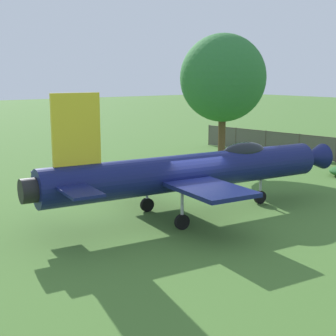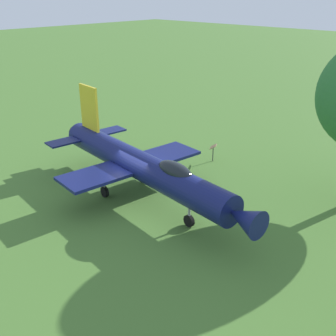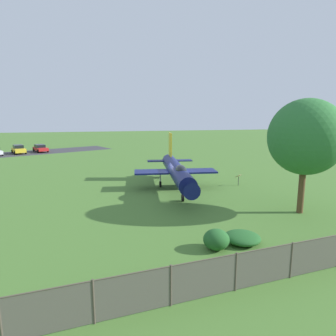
% 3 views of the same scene
% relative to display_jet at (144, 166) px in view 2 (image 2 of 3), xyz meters
% --- Properties ---
extents(ground_plane, '(200.00, 200.00, 0.00)m').
position_rel_display_jet_xyz_m(ground_plane, '(0.04, 0.34, -1.93)').
color(ground_plane, '#47722D').
extents(display_jet, '(8.23, 14.83, 5.23)m').
position_rel_display_jet_xyz_m(display_jet, '(0.00, 0.00, 0.00)').
color(display_jet, '#111951').
rests_on(display_jet, ground_plane).
extents(info_plaque, '(0.72, 0.64, 1.14)m').
position_rel_display_jet_xyz_m(info_plaque, '(6.73, 0.66, -1.08)').
color(info_plaque, '#333333').
rests_on(info_plaque, ground_plane).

